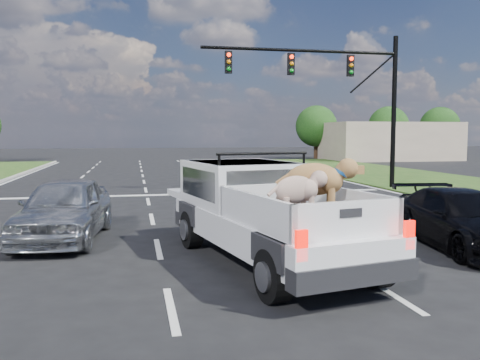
% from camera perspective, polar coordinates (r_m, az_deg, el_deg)
% --- Properties ---
extents(ground, '(160.00, 160.00, 0.00)m').
position_cam_1_polar(ground, '(11.75, -0.54, -7.34)').
color(ground, black).
rests_on(ground, ground).
extents(road_markings, '(17.75, 60.00, 0.01)m').
position_cam_1_polar(road_markings, '(18.13, -4.60, -2.86)').
color(road_markings, silver).
rests_on(road_markings, ground).
extents(traffic_signal, '(9.11, 0.31, 7.00)m').
position_cam_1_polar(traffic_signal, '(23.80, 11.80, 10.37)').
color(traffic_signal, black).
rests_on(traffic_signal, ground).
extents(building_right, '(12.00, 7.00, 3.60)m').
position_cam_1_polar(building_right, '(51.33, 16.42, 4.20)').
color(building_right, tan).
rests_on(building_right, ground).
extents(tree_far_d, '(4.20, 4.20, 5.40)m').
position_cam_1_polar(tree_far_d, '(52.52, 8.56, 5.99)').
color(tree_far_d, '#332114').
rests_on(tree_far_d, ground).
extents(tree_far_e, '(4.20, 4.20, 5.40)m').
position_cam_1_polar(tree_far_e, '(55.80, 16.33, 5.79)').
color(tree_far_e, '#332114').
rests_on(tree_far_e, ground).
extents(tree_far_f, '(4.20, 4.20, 5.40)m').
position_cam_1_polar(tree_far_f, '(58.86, 21.51, 5.60)').
color(tree_far_f, '#332114').
rests_on(tree_far_f, ground).
extents(pickup_truck, '(3.20, 6.15, 2.19)m').
position_cam_1_polar(pickup_truck, '(10.12, 2.76, -3.43)').
color(pickup_truck, black).
rests_on(pickup_truck, ground).
extents(silver_sedan, '(2.26, 4.62, 1.52)m').
position_cam_1_polar(silver_sedan, '(12.94, -19.12, -3.05)').
color(silver_sedan, '#B0B3B7').
rests_on(silver_sedan, ground).
extents(black_coupe, '(2.31, 4.64, 1.30)m').
position_cam_1_polar(black_coupe, '(12.44, 23.74, -4.04)').
color(black_coupe, black).
rests_on(black_coupe, ground).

